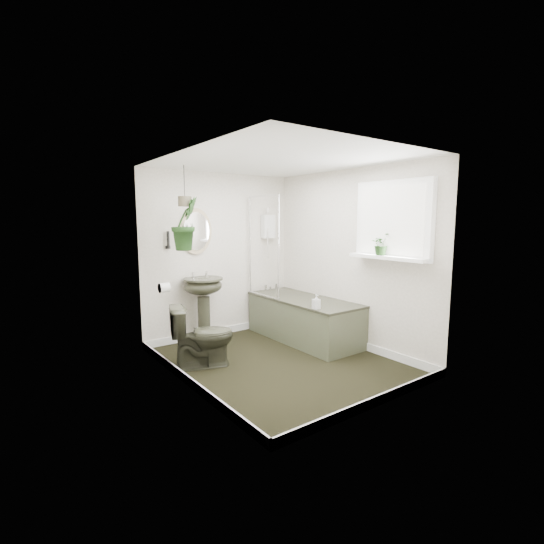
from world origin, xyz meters
TOP-DOWN VIEW (x-y plane):
  - floor at (0.00, 0.00)m, footprint 2.30×2.80m
  - ceiling at (0.00, 0.00)m, footprint 2.30×2.80m
  - wall_back at (0.00, 1.41)m, footprint 2.30×0.02m
  - wall_front at (0.00, -1.41)m, footprint 2.30×0.02m
  - wall_left at (-1.16, 0.00)m, footprint 0.02×2.80m
  - wall_right at (1.16, 0.00)m, footprint 0.02×2.80m
  - skirting at (0.00, 0.00)m, footprint 2.30×2.80m
  - bathtub at (0.80, 0.50)m, footprint 0.72×1.72m
  - bath_screen at (0.47, 0.99)m, footprint 0.04×0.72m
  - shower_box at (0.80, 1.34)m, footprint 0.20×0.10m
  - oval_mirror at (-0.37, 1.37)m, footprint 0.46×0.03m
  - wall_sconce at (-0.77, 1.36)m, footprint 0.04×0.04m
  - toilet_roll_holder at (-1.10, 0.70)m, footprint 0.11×0.11m
  - window_recess at (1.09, -0.70)m, footprint 0.08×1.00m
  - window_sill at (1.02, -0.70)m, footprint 0.18×1.00m
  - window_blinds at (1.04, -0.70)m, footprint 0.01×0.86m
  - toilet at (-0.78, 0.41)m, footprint 0.78×0.60m
  - pedestal_sink at (-0.37, 1.19)m, footprint 0.56×0.49m
  - sill_plant at (1.01, -0.61)m, footprint 0.24×0.21m
  - hanging_plant at (-0.71, 0.95)m, footprint 0.43×0.39m
  - soap_bottle at (0.51, -0.07)m, footprint 0.09×0.09m
  - hanging_pot at (-0.71, 0.95)m, footprint 0.16×0.16m

SIDE VIEW (x-z plane):
  - floor at x=0.00m, z-range -0.02..0.00m
  - skirting at x=0.00m, z-range 0.00..0.10m
  - bathtub at x=0.80m, z-range 0.00..0.58m
  - toilet at x=-0.78m, z-range 0.00..0.71m
  - pedestal_sink at x=-0.37m, z-range 0.00..0.89m
  - soap_bottle at x=0.51m, z-range 0.58..0.75m
  - toilet_roll_holder at x=-1.10m, z-range 0.84..0.96m
  - wall_back at x=0.00m, z-range 0.00..2.30m
  - wall_front at x=0.00m, z-range 0.00..2.30m
  - wall_left at x=-1.16m, z-range 0.00..2.30m
  - wall_right at x=1.16m, z-range 0.00..2.30m
  - window_sill at x=1.02m, z-range 1.21..1.25m
  - bath_screen at x=0.47m, z-range 0.58..1.98m
  - sill_plant at x=1.01m, z-range 1.25..1.51m
  - wall_sconce at x=-0.77m, z-range 1.29..1.51m
  - oval_mirror at x=-0.37m, z-range 1.19..1.81m
  - shower_box at x=0.80m, z-range 1.38..1.73m
  - hanging_plant at x=-0.71m, z-range 1.29..1.93m
  - window_recess at x=1.09m, z-range 1.20..2.10m
  - window_blinds at x=1.04m, z-range 1.27..2.03m
  - hanging_pot at x=-0.71m, z-range 1.81..1.93m
  - ceiling at x=0.00m, z-range 2.30..2.32m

